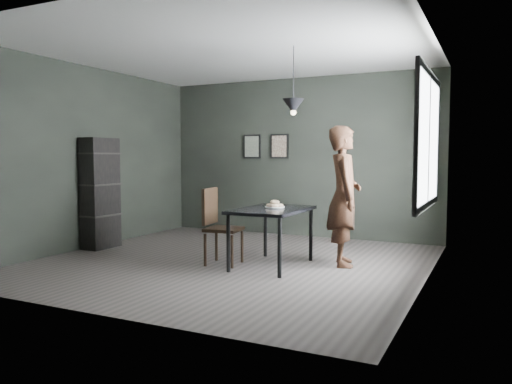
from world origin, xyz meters
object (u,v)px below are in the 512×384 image
at_px(shelf_unit, 100,193).
at_px(pendant_lamp, 293,106).
at_px(wood_chair, 217,221).
at_px(woman, 344,196).
at_px(white_plate, 275,208).
at_px(cafe_table, 272,214).

height_order(shelf_unit, pendant_lamp, pendant_lamp).
bearing_deg(shelf_unit, pendant_lamp, 1.72).
relative_size(wood_chair, pendant_lamp, 1.16).
bearing_deg(wood_chair, woman, 15.91).
distance_m(white_plate, pendant_lamp, 1.32).
height_order(cafe_table, wood_chair, wood_chair).
relative_size(cafe_table, pendant_lamp, 1.39).
xyz_separation_m(woman, wood_chair, (-1.51, -0.65, -0.34)).
height_order(wood_chair, shelf_unit, shelf_unit).
bearing_deg(woman, white_plate, 96.38).
bearing_deg(pendant_lamp, cafe_table, -158.20).
xyz_separation_m(wood_chair, pendant_lamp, (0.95, 0.29, 1.48)).
distance_m(cafe_table, woman, 0.97).
distance_m(white_plate, shelf_unit, 2.94).
bearing_deg(cafe_table, woman, 29.74).
distance_m(woman, pendant_lamp, 1.33).
distance_m(wood_chair, shelf_unit, 2.25).
relative_size(cafe_table, wood_chair, 1.20).
xyz_separation_m(woman, pendant_lamp, (-0.56, -0.37, 1.15)).
height_order(white_plate, woman, woman).
height_order(woman, wood_chair, woman).
relative_size(cafe_table, woman, 0.66).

